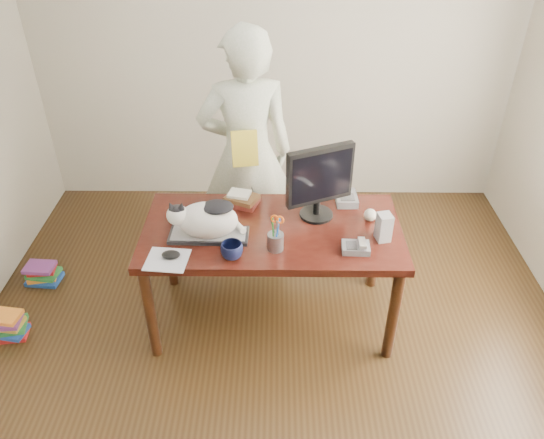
{
  "coord_description": "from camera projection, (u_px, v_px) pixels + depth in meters",
  "views": [
    {
      "loc": [
        0.03,
        -2.06,
        2.65
      ],
      "look_at": [
        0.0,
        0.55,
        0.85
      ],
      "focal_mm": 35.0,
      "sensor_mm": 36.0,
      "label": 1
    }
  ],
  "objects": [
    {
      "name": "room",
      "position": [
        271.0,
        198.0,
        2.44
      ],
      "size": [
        4.5,
        4.5,
        4.5
      ],
      "color": "black",
      "rests_on": "ground"
    },
    {
      "name": "desk",
      "position": [
        272.0,
        240.0,
        3.42
      ],
      "size": [
        1.6,
        0.8,
        0.75
      ],
      "color": "black",
      "rests_on": "ground"
    },
    {
      "name": "keyboard",
      "position": [
        209.0,
        235.0,
        3.19
      ],
      "size": [
        0.48,
        0.19,
        0.03
      ],
      "rotation": [
        0.0,
        0.0,
        -0.02
      ],
      "color": "black",
      "rests_on": "desk"
    },
    {
      "name": "cat",
      "position": [
        205.0,
        219.0,
        3.12
      ],
      "size": [
        0.47,
        0.24,
        0.27
      ],
      "rotation": [
        0.0,
        0.0,
        -0.02
      ],
      "color": "silver",
      "rests_on": "keyboard"
    },
    {
      "name": "monitor",
      "position": [
        320.0,
        179.0,
        3.22
      ],
      "size": [
        0.42,
        0.28,
        0.49
      ],
      "rotation": [
        0.0,
        0.0,
        0.42
      ],
      "color": "black",
      "rests_on": "desk"
    },
    {
      "name": "pen_cup",
      "position": [
        276.0,
        240.0,
        3.06
      ],
      "size": [
        0.12,
        0.12,
        0.24
      ],
      "rotation": [
        0.0,
        0.0,
        -0.29
      ],
      "color": "gray",
      "rests_on": "desk"
    },
    {
      "name": "mousepad",
      "position": [
        167.0,
        260.0,
        3.01
      ],
      "size": [
        0.25,
        0.23,
        0.01
      ],
      "rotation": [
        0.0,
        0.0,
        -0.09
      ],
      "color": "silver",
      "rests_on": "desk"
    },
    {
      "name": "mouse",
      "position": [
        171.0,
        255.0,
        3.02
      ],
      "size": [
        0.11,
        0.08,
        0.04
      ],
      "rotation": [
        0.0,
        0.0,
        -0.09
      ],
      "color": "black",
      "rests_on": "mousepad"
    },
    {
      "name": "coffee_mug",
      "position": [
        232.0,
        251.0,
        3.01
      ],
      "size": [
        0.16,
        0.16,
        0.1
      ],
      "primitive_type": "imported",
      "rotation": [
        0.0,
        0.0,
        0.36
      ],
      "color": "black",
      "rests_on": "desk"
    },
    {
      "name": "phone",
      "position": [
        356.0,
        247.0,
        3.08
      ],
      "size": [
        0.17,
        0.14,
        0.07
      ],
      "rotation": [
        0.0,
        0.0,
        -0.05
      ],
      "color": "#5D5E62",
      "rests_on": "desk"
    },
    {
      "name": "speaker",
      "position": [
        384.0,
        227.0,
        3.13
      ],
      "size": [
        0.09,
        0.1,
        0.18
      ],
      "rotation": [
        0.0,
        0.0,
        0.22
      ],
      "color": "gray",
      "rests_on": "desk"
    },
    {
      "name": "baseball",
      "position": [
        370.0,
        215.0,
        3.32
      ],
      "size": [
        0.08,
        0.08,
        0.08
      ],
      "rotation": [
        0.0,
        0.0,
        -0.1
      ],
      "color": "silver",
      "rests_on": "desk"
    },
    {
      "name": "book_stack",
      "position": [
        241.0,
        199.0,
        3.48
      ],
      "size": [
        0.26,
        0.23,
        0.08
      ],
      "rotation": [
        0.0,
        0.0,
        -0.36
      ],
      "color": "#511A15",
      "rests_on": "desk"
    },
    {
      "name": "calculator",
      "position": [
        346.0,
        198.0,
        3.51
      ],
      "size": [
        0.14,
        0.19,
        0.06
      ],
      "rotation": [
        0.0,
        0.0,
        0.02
      ],
      "color": "#5D5E62",
      "rests_on": "desk"
    },
    {
      "name": "person",
      "position": [
        247.0,
        155.0,
        3.72
      ],
      "size": [
        0.73,
        0.54,
        1.82
      ],
      "primitive_type": "imported",
      "rotation": [
        0.0,
        0.0,
        3.31
      ],
      "color": "white",
      "rests_on": "ground"
    },
    {
      "name": "held_book",
      "position": [
        245.0,
        148.0,
        3.51
      ],
      "size": [
        0.19,
        0.13,
        0.24
      ],
      "rotation": [
        0.0,
        0.0,
        0.17
      ],
      "color": "gold",
      "rests_on": "person"
    },
    {
      "name": "book_pile_a",
      "position": [
        7.0,
        326.0,
        3.5
      ],
      "size": [
        0.27,
        0.22,
        0.18
      ],
      "color": "#B4191A",
      "rests_on": "ground"
    },
    {
      "name": "book_pile_b",
      "position": [
        43.0,
        273.0,
        3.96
      ],
      "size": [
        0.26,
        0.2,
        0.15
      ],
      "color": "#1B48A5",
      "rests_on": "ground"
    }
  ]
}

